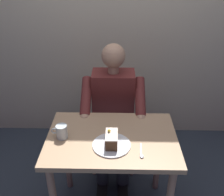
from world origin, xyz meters
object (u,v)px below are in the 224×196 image
Objects in this scene: chair at (113,116)px; dining_table at (112,150)px; coffee_cup at (61,131)px; dessert_spoon at (141,153)px; cake_slice at (111,139)px; seated_person at (113,113)px.

dining_table is at bearing 90.00° from chair.
dessert_spoon is (-0.53, 0.15, -0.05)m from coffee_cup.
dessert_spoon is (-0.19, 0.07, -0.05)m from cake_slice.
seated_person is at bearing -124.60° from coffee_cup.
cake_slice reaches higher than dining_table.
seated_person is at bearing 90.00° from chair.
dining_table is 0.28m from dessert_spoon.
seated_person is at bearing -73.58° from dessert_spoon.
chair reaches higher than cake_slice.
coffee_cup is at bearing 62.92° from chair.
dining_table is 6.25× the size of dessert_spoon.
dining_table is 8.06× the size of coffee_cup.
chair is 6.39× the size of cake_slice.
coffee_cup is at bearing 2.30° from dining_table.
chair is at bearing -90.37° from cake_slice.
coffee_cup is at bearing -15.76° from dessert_spoon.
seated_person is (-0.00, -0.48, 0.00)m from dining_table.
chair is 0.72× the size of seated_person.
coffee_cup is at bearing -13.15° from cake_slice.
cake_slice is at bearing 87.04° from dining_table.
dessert_spoon is (-0.19, 0.82, 0.27)m from chair.
dining_table is 0.38m from coffee_cup.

